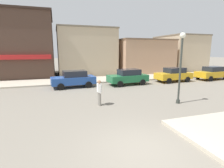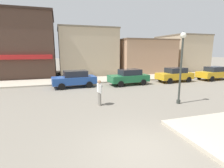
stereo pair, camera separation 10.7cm
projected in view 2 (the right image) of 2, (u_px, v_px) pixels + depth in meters
name	position (u px, v px, depth m)	size (l,w,h in m)	color
ground_plane	(142.00, 150.00, 6.03)	(160.00, 160.00, 0.00)	gray
kerb_far	(83.00, 80.00, 19.87)	(80.00, 4.00, 0.15)	#B7AD99
lamp_post	(182.00, 58.00, 10.85)	(0.36, 0.36, 4.54)	#333833
parked_car_nearest	(74.00, 79.00, 16.36)	(4.12, 2.12, 1.56)	#234C9E
parked_car_second	(129.00, 77.00, 17.55)	(4.13, 2.13, 1.56)	#1E6B3D
parked_car_third	(175.00, 75.00, 19.21)	(4.09, 2.05, 1.56)	gold
parked_car_fourth	(214.00, 73.00, 20.57)	(4.14, 2.16, 1.56)	gold
pedestrian_crossing_near	(99.00, 92.00, 10.89)	(0.24, 0.55, 1.61)	gray
building_corner_shop	(20.00, 46.00, 23.10)	(8.88, 9.48, 8.06)	#473328
building_storefront_left_near	(87.00, 52.00, 25.37)	(7.93, 6.71, 6.47)	tan
building_storefront_left_mid	(141.00, 56.00, 27.78)	(8.22, 8.07, 5.04)	tan
building_storefront_right_near	(180.00, 53.00, 30.66)	(6.10, 7.89, 5.95)	tan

